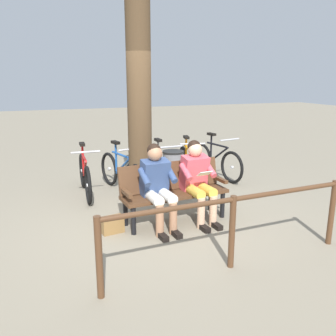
% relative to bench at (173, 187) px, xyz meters
% --- Properties ---
extents(ground_plane, '(40.00, 40.00, 0.00)m').
position_rel_bench_xyz_m(ground_plane, '(0.25, -0.06, -0.51)').
color(ground_plane, gray).
extents(bench, '(1.63, 0.59, 0.87)m').
position_rel_bench_xyz_m(bench, '(0.00, 0.00, 0.00)').
color(bench, '#51331E').
rests_on(bench, ground).
extents(person_reading, '(0.51, 0.78, 1.20)m').
position_rel_bench_xyz_m(person_reading, '(-0.33, 0.14, 0.16)').
color(person_reading, '#D84C59').
rests_on(person_reading, ground).
extents(person_companion, '(0.51, 0.78, 1.20)m').
position_rel_bench_xyz_m(person_companion, '(0.31, 0.19, 0.16)').
color(person_companion, '#334772').
rests_on(person_companion, ground).
extents(handbag, '(0.32, 0.18, 0.24)m').
position_rel_bench_xyz_m(handbag, '(0.96, 0.15, -0.39)').
color(handbag, olive).
rests_on(handbag, ground).
extents(tree_trunk, '(0.41, 0.41, 3.31)m').
position_rel_bench_xyz_m(tree_trunk, '(0.14, -1.20, 1.15)').
color(tree_trunk, '#4C3823').
rests_on(tree_trunk, ground).
extents(litter_bin, '(0.38, 0.38, 0.83)m').
position_rel_bench_xyz_m(litter_bin, '(-0.41, -1.02, -0.09)').
color(litter_bin, slate).
rests_on(litter_bin, ground).
extents(bicycle_blue, '(0.48, 1.67, 0.94)m').
position_rel_bench_xyz_m(bicycle_blue, '(-1.73, -1.83, -0.15)').
color(bicycle_blue, black).
rests_on(bicycle_blue, ground).
extents(bicycle_orange, '(0.54, 1.65, 0.94)m').
position_rel_bench_xyz_m(bicycle_orange, '(-1.00, -1.67, -0.15)').
color(bicycle_orange, black).
rests_on(bicycle_orange, ground).
extents(bicycle_silver, '(0.48, 1.68, 0.94)m').
position_rel_bench_xyz_m(bicycle_silver, '(-0.39, -1.56, -0.15)').
color(bicycle_silver, black).
rests_on(bicycle_silver, ground).
extents(bicycle_green, '(0.55, 1.65, 0.94)m').
position_rel_bench_xyz_m(bicycle_green, '(0.40, -1.60, -0.15)').
color(bicycle_green, black).
rests_on(bicycle_green, ground).
extents(bicycle_black, '(0.48, 1.68, 0.94)m').
position_rel_bench_xyz_m(bicycle_black, '(1.06, -1.65, -0.15)').
color(bicycle_black, black).
rests_on(bicycle_black, ground).
extents(railing_fence, '(3.04, 0.16, 0.85)m').
position_rel_bench_xyz_m(railing_fence, '(-0.09, 1.53, 0.08)').
color(railing_fence, '#51331E').
rests_on(railing_fence, ground).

